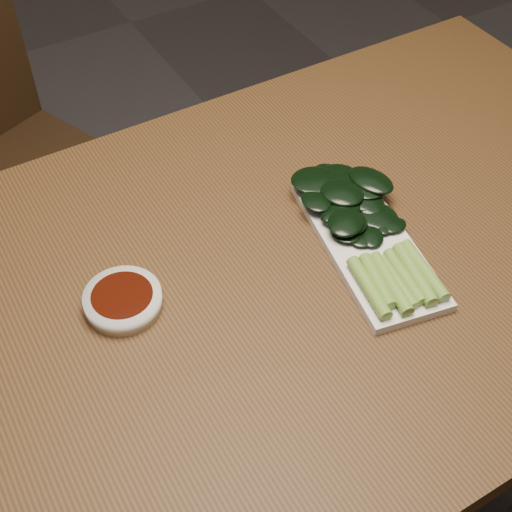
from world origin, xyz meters
name	(u,v)px	position (x,y,z in m)	size (l,w,h in m)	color
ground	(266,496)	(0.00, 0.00, 0.00)	(6.00, 6.00, 0.00)	#2F2D2D
table	(271,301)	(0.00, 0.00, 0.68)	(1.40, 0.80, 0.75)	#422913
chair_far	(0,151)	(-0.22, 0.80, 0.49)	(0.50, 0.50, 0.89)	black
sauce_bowl	(123,300)	(-0.21, 0.04, 0.76)	(0.10, 0.10, 0.02)	silver
serving_plate	(368,244)	(0.14, -0.03, 0.76)	(0.17, 0.31, 0.01)	silver
gai_lan	(359,213)	(0.15, 0.01, 0.78)	(0.17, 0.32, 0.03)	olive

